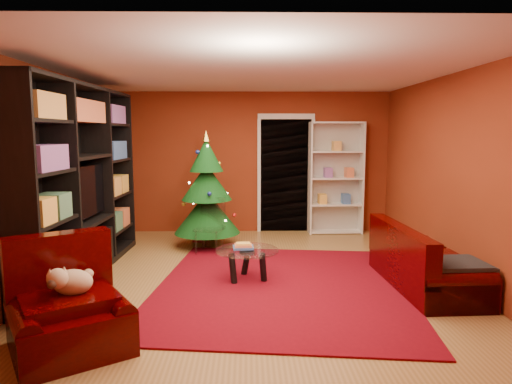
{
  "coord_description": "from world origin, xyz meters",
  "views": [
    {
      "loc": [
        -0.11,
        -5.74,
        1.84
      ],
      "look_at": [
        0.0,
        0.4,
        1.05
      ],
      "focal_mm": 32.0,
      "sensor_mm": 36.0,
      "label": 1
    }
  ],
  "objects_px": {
    "dog": "(73,282)",
    "sofa": "(426,256)",
    "gift_box_red": "(200,234)",
    "white_bookshelf": "(336,178)",
    "coffee_table": "(247,265)",
    "armchair": "(69,306)",
    "acrylic_chair": "(209,229)",
    "rug": "(281,286)",
    "media_unit": "(80,182)",
    "christmas_tree": "(207,191)",
    "gift_box_green": "(212,232)"
  },
  "relations": [
    {
      "from": "dog",
      "to": "sofa",
      "type": "relative_size",
      "value": 0.22
    },
    {
      "from": "gift_box_red",
      "to": "dog",
      "type": "relative_size",
      "value": 0.58
    },
    {
      "from": "gift_box_red",
      "to": "white_bookshelf",
      "type": "relative_size",
      "value": 0.11
    },
    {
      "from": "coffee_table",
      "to": "sofa",
      "type": "bearing_deg",
      "value": -7.49
    },
    {
      "from": "armchair",
      "to": "sofa",
      "type": "xyz_separation_m",
      "value": [
        3.65,
        1.54,
        -0.0
      ]
    },
    {
      "from": "sofa",
      "to": "acrylic_chair",
      "type": "relative_size",
      "value": 2.3
    },
    {
      "from": "rug",
      "to": "sofa",
      "type": "relative_size",
      "value": 1.93
    },
    {
      "from": "white_bookshelf",
      "to": "armchair",
      "type": "relative_size",
      "value": 2.13
    },
    {
      "from": "media_unit",
      "to": "gift_box_red",
      "type": "xyz_separation_m",
      "value": [
        1.35,
        1.83,
        -1.11
      ]
    },
    {
      "from": "christmas_tree",
      "to": "sofa",
      "type": "height_order",
      "value": "christmas_tree"
    },
    {
      "from": "coffee_table",
      "to": "acrylic_chair",
      "type": "bearing_deg",
      "value": 114.1
    },
    {
      "from": "rug",
      "to": "media_unit",
      "type": "relative_size",
      "value": 1.08
    },
    {
      "from": "dog",
      "to": "christmas_tree",
      "type": "bearing_deg",
      "value": 43.77
    },
    {
      "from": "dog",
      "to": "sofa",
      "type": "distance_m",
      "value": 3.93
    },
    {
      "from": "armchair",
      "to": "gift_box_green",
      "type": "bearing_deg",
      "value": 45.22
    },
    {
      "from": "christmas_tree",
      "to": "sofa",
      "type": "bearing_deg",
      "value": -36.08
    },
    {
      "from": "armchair",
      "to": "sofa",
      "type": "relative_size",
      "value": 0.55
    },
    {
      "from": "rug",
      "to": "white_bookshelf",
      "type": "relative_size",
      "value": 1.64
    },
    {
      "from": "gift_box_red",
      "to": "dog",
      "type": "distance_m",
      "value": 3.98
    },
    {
      "from": "rug",
      "to": "white_bookshelf",
      "type": "bearing_deg",
      "value": 67.9
    },
    {
      "from": "christmas_tree",
      "to": "white_bookshelf",
      "type": "relative_size",
      "value": 0.9
    },
    {
      "from": "media_unit",
      "to": "dog",
      "type": "xyz_separation_m",
      "value": [
        0.66,
        -2.06,
        -0.65
      ]
    },
    {
      "from": "sofa",
      "to": "christmas_tree",
      "type": "bearing_deg",
      "value": 51.31
    },
    {
      "from": "christmas_tree",
      "to": "gift_box_green",
      "type": "relative_size",
      "value": 8.24
    },
    {
      "from": "white_bookshelf",
      "to": "acrylic_chair",
      "type": "height_order",
      "value": "white_bookshelf"
    },
    {
      "from": "rug",
      "to": "armchair",
      "type": "height_order",
      "value": "armchair"
    },
    {
      "from": "white_bookshelf",
      "to": "coffee_table",
      "type": "relative_size",
      "value": 2.68
    },
    {
      "from": "media_unit",
      "to": "gift_box_red",
      "type": "relative_size",
      "value": 13.74
    },
    {
      "from": "gift_box_red",
      "to": "armchair",
      "type": "xyz_separation_m",
      "value": [
        -0.7,
        -3.96,
        0.27
      ]
    },
    {
      "from": "dog",
      "to": "gift_box_green",
      "type": "bearing_deg",
      "value": 45.22
    },
    {
      "from": "sofa",
      "to": "coffee_table",
      "type": "height_order",
      "value": "sofa"
    },
    {
      "from": "coffee_table",
      "to": "gift_box_green",
      "type": "bearing_deg",
      "value": 104.77
    },
    {
      "from": "armchair",
      "to": "coffee_table",
      "type": "bearing_deg",
      "value": 17.54
    },
    {
      "from": "gift_box_red",
      "to": "rug",
      "type": "bearing_deg",
      "value": -62.98
    },
    {
      "from": "armchair",
      "to": "acrylic_chair",
      "type": "height_order",
      "value": "acrylic_chair"
    },
    {
      "from": "rug",
      "to": "gift_box_red",
      "type": "height_order",
      "value": "gift_box_red"
    },
    {
      "from": "media_unit",
      "to": "gift_box_green",
      "type": "distance_m",
      "value": 2.78
    },
    {
      "from": "rug",
      "to": "gift_box_green",
      "type": "xyz_separation_m",
      "value": [
        -1.03,
        2.59,
        0.11
      ]
    },
    {
      "from": "rug",
      "to": "coffee_table",
      "type": "height_order",
      "value": "coffee_table"
    },
    {
      "from": "christmas_tree",
      "to": "sofa",
      "type": "relative_size",
      "value": 1.06
    },
    {
      "from": "media_unit",
      "to": "gift_box_red",
      "type": "distance_m",
      "value": 2.53
    },
    {
      "from": "acrylic_chair",
      "to": "media_unit",
      "type": "bearing_deg",
      "value": -133.71
    },
    {
      "from": "white_bookshelf",
      "to": "dog",
      "type": "distance_m",
      "value": 5.5
    },
    {
      "from": "christmas_tree",
      "to": "white_bookshelf",
      "type": "xyz_separation_m",
      "value": [
        2.28,
        1.0,
        0.1
      ]
    },
    {
      "from": "sofa",
      "to": "acrylic_chair",
      "type": "bearing_deg",
      "value": 57.25
    },
    {
      "from": "gift_box_red",
      "to": "acrylic_chair",
      "type": "height_order",
      "value": "acrylic_chair"
    },
    {
      "from": "media_unit",
      "to": "acrylic_chair",
      "type": "relative_size",
      "value": 4.11
    },
    {
      "from": "acrylic_chair",
      "to": "armchair",
      "type": "bearing_deg",
      "value": -92.36
    },
    {
      "from": "gift_box_red",
      "to": "armchair",
      "type": "height_order",
      "value": "armchair"
    },
    {
      "from": "dog",
      "to": "acrylic_chair",
      "type": "relative_size",
      "value": 0.52
    }
  ]
}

